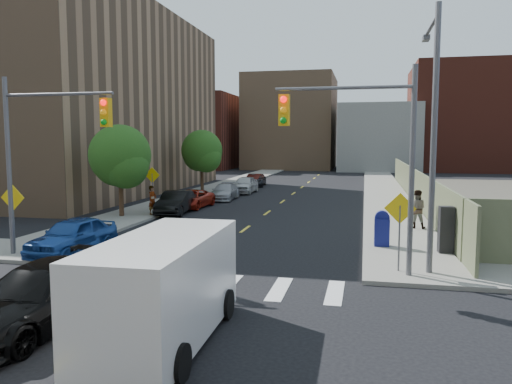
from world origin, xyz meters
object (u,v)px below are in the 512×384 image
at_px(parked_car_maroon, 254,180).
at_px(cargo_van, 166,285).
at_px(parked_car_white, 245,185).
at_px(parked_car_grey, 254,180).
at_px(parked_car_silver, 224,192).
at_px(parked_car_black, 176,203).
at_px(payphone, 446,229).
at_px(black_sedan, 41,296).
at_px(mailbox, 382,229).
at_px(parked_car_red, 191,199).
at_px(pedestrian_west, 152,200).
at_px(parked_car_blue, 73,236).
at_px(pedestrian_east, 417,209).

distance_m(parked_car_maroon, cargo_van, 38.80).
relative_size(parked_car_white, parked_car_grey, 0.97).
bearing_deg(parked_car_silver, parked_car_black, -98.04).
xyz_separation_m(parked_car_maroon, payphone, (14.00, -28.10, 0.45)).
height_order(parked_car_maroon, black_sedan, black_sedan).
xyz_separation_m(parked_car_white, black_sedan, (2.48, -31.60, 0.03)).
bearing_deg(parked_car_maroon, cargo_van, -76.26).
relative_size(mailbox, payphone, 0.81).
bearing_deg(parked_car_red, parked_car_white, 86.14).
relative_size(cargo_van, pedestrian_west, 3.11).
height_order(parked_car_black, payphone, payphone).
bearing_deg(parked_car_white, parked_car_blue, -92.60).
bearing_deg(pedestrian_east, parked_car_blue, 35.82).
distance_m(parked_car_black, payphone, 17.00).
xyz_separation_m(parked_car_grey, mailbox, (11.60, -27.43, 0.26)).
xyz_separation_m(parked_car_blue, mailbox, (12.27, 3.52, 0.13)).
height_order(parked_car_maroon, parked_car_grey, parked_car_grey).
height_order(parked_car_silver, parked_car_grey, parked_car_silver).
height_order(parked_car_red, parked_car_grey, parked_car_grey).
relative_size(parked_car_grey, pedestrian_east, 2.30).
distance_m(parked_car_blue, mailbox, 12.76).
height_order(parked_car_silver, parked_car_white, parked_car_white).
bearing_deg(parked_car_silver, parked_car_red, -101.76).
bearing_deg(mailbox, parked_car_grey, 111.48).
bearing_deg(mailbox, parked_car_blue, -165.42).
bearing_deg(parked_car_blue, parked_car_red, 95.24).
height_order(parked_car_blue, parked_car_black, parked_car_blue).
distance_m(parked_car_maroon, parked_car_grey, 0.08).
relative_size(parked_car_black, parked_car_grey, 0.98).
bearing_deg(parked_car_silver, black_sedan, -85.22).
bearing_deg(parked_car_red, parked_car_silver, 83.09).
xyz_separation_m(parked_car_black, pedestrian_west, (-0.92, -1.44, 0.30)).
distance_m(parked_car_silver, cargo_van, 27.28).
height_order(parked_car_black, cargo_van, cargo_van).
relative_size(black_sedan, mailbox, 3.55).
xyz_separation_m(parked_car_black, parked_car_maroon, (0.70, 19.57, -0.10)).
bearing_deg(parked_car_white, mailbox, -61.69).
distance_m(parked_car_grey, mailbox, 29.79).
height_order(parked_car_grey, pedestrian_east, pedestrian_east).
relative_size(parked_car_black, payphone, 2.37).
bearing_deg(parked_car_blue, pedestrian_east, 35.82).
height_order(parked_car_blue, parked_car_silver, parked_car_blue).
xyz_separation_m(cargo_van, pedestrian_west, (-8.03, 17.25, -0.27)).
xyz_separation_m(black_sedan, cargo_van, (3.32, -0.07, 0.52)).
height_order(parked_car_black, parked_car_silver, parked_car_black).
xyz_separation_m(pedestrian_west, pedestrian_east, (15.04, -1.53, 0.11)).
distance_m(mailbox, pedestrian_west, 14.64).
relative_size(parked_car_silver, pedestrian_west, 2.47).
height_order(pedestrian_west, pedestrian_east, pedestrian_east).
bearing_deg(parked_car_white, parked_car_silver, -93.82).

